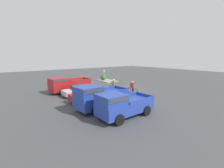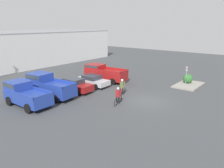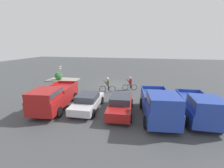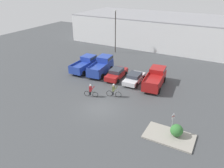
# 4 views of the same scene
# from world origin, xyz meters

# --- Properties ---
(ground_plane) EXTENTS (80.00, 80.00, 0.00)m
(ground_plane) POSITION_xyz_m (0.00, 0.00, 0.00)
(ground_plane) COLOR #424447
(pickup_truck_0) EXTENTS (2.32, 4.90, 2.10)m
(pickup_truck_0) POSITION_xyz_m (-7.83, 8.24, 1.10)
(pickup_truck_0) COLOR #233D9E
(pickup_truck_0) RESTS_ON ground_plane
(pickup_truck_1) EXTENTS (2.66, 5.46, 2.33)m
(pickup_truck_1) POSITION_xyz_m (-5.07, 8.64, 1.19)
(pickup_truck_1) COLOR #233D9E
(pickup_truck_1) RESTS_ON ground_plane
(sedan_0) EXTENTS (2.09, 4.63, 1.45)m
(sedan_0) POSITION_xyz_m (-2.22, 7.99, 0.73)
(sedan_0) COLOR maroon
(sedan_0) RESTS_ON ground_plane
(sedan_1) EXTENTS (2.07, 4.37, 1.33)m
(sedan_1) POSITION_xyz_m (0.58, 7.88, 0.68)
(sedan_1) COLOR silver
(sedan_1) RESTS_ON ground_plane
(pickup_truck_2) EXTENTS (2.70, 5.73, 2.07)m
(pickup_truck_2) POSITION_xyz_m (3.34, 8.41, 1.09)
(pickup_truck_2) COLOR maroon
(pickup_truck_2) RESTS_ON ground_plane
(cyclist_0) EXTENTS (1.82, 0.57, 1.75)m
(cyclist_0) POSITION_xyz_m (0.01, 3.01, 0.89)
(cyclist_0) COLOR black
(cyclist_0) RESTS_ON ground_plane
(cyclist_1) EXTENTS (1.74, 0.56, 1.66)m
(cyclist_1) POSITION_xyz_m (-2.43, 1.72, 0.81)
(cyclist_1) COLOR black
(cyclist_1) RESTS_ON ground_plane
(fire_lane_sign) EXTENTS (0.16, 0.28, 2.33)m
(fire_lane_sign) POSITION_xyz_m (8.00, -0.78, 1.41)
(fire_lane_sign) COLOR #9E9EA3
(fire_lane_sign) RESTS_ON ground_plane
(curb_island) EXTENTS (4.40, 2.62, 0.15)m
(curb_island) POSITION_xyz_m (7.97, -1.18, 0.07)
(curb_island) COLOR gray
(curb_island) RESTS_ON ground_plane
(shrub) EXTENTS (1.14, 1.14, 1.14)m
(shrub) POSITION_xyz_m (8.48, -0.86, 0.72)
(shrub) COLOR #337033
(shrub) RESTS_ON curb_island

